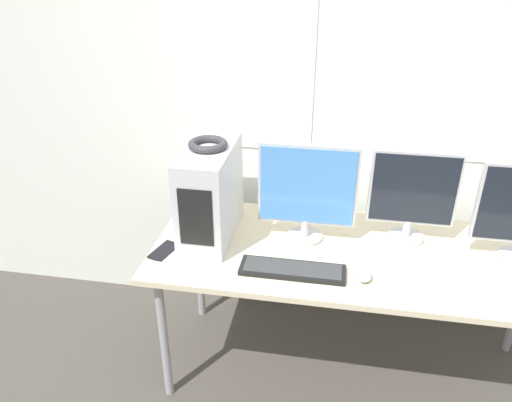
% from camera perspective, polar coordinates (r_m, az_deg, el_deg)
% --- Properties ---
extents(wall_back, '(8.00, 0.07, 2.70)m').
position_cam_1_polar(wall_back, '(2.51, 13.05, 12.96)').
color(wall_back, silver).
rests_on(wall_back, ground_plane).
extents(desk, '(1.85, 0.75, 0.72)m').
position_cam_1_polar(desk, '(2.32, 11.63, -6.77)').
color(desk, beige).
rests_on(desk, ground_plane).
extents(pc_tower, '(0.21, 0.47, 0.44)m').
position_cam_1_polar(pc_tower, '(2.28, -5.26, 0.95)').
color(pc_tower, silver).
rests_on(pc_tower, desk).
extents(headphones, '(0.17, 0.17, 0.03)m').
position_cam_1_polar(headphones, '(2.18, -5.52, 6.48)').
color(headphones, '#333338').
rests_on(headphones, pc_tower).
extents(monitor_main, '(0.44, 0.17, 0.47)m').
position_cam_1_polar(monitor_main, '(2.23, 5.88, 1.24)').
color(monitor_main, '#B7B7BC').
rests_on(monitor_main, desk).
extents(monitor_right_near, '(0.39, 0.17, 0.43)m').
position_cam_1_polar(monitor_right_near, '(2.33, 17.46, 0.77)').
color(monitor_right_near, '#B7B7BC').
rests_on(monitor_right_near, desk).
extents(keyboard, '(0.44, 0.13, 0.02)m').
position_cam_1_polar(keyboard, '(2.11, 4.19, -7.85)').
color(keyboard, black).
rests_on(keyboard, desk).
extents(mouse, '(0.06, 0.09, 0.03)m').
position_cam_1_polar(mouse, '(2.11, 12.29, -8.31)').
color(mouse, '#B2B2B7').
rests_on(mouse, desk).
extents(cell_phone, '(0.11, 0.17, 0.01)m').
position_cam_1_polar(cell_phone, '(2.28, -10.45, -5.60)').
color(cell_phone, black).
rests_on(cell_phone, desk).
extents(paper_sheet_left, '(0.26, 0.33, 0.00)m').
position_cam_1_polar(paper_sheet_left, '(2.23, -7.72, -6.26)').
color(paper_sheet_left, white).
rests_on(paper_sheet_left, desk).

